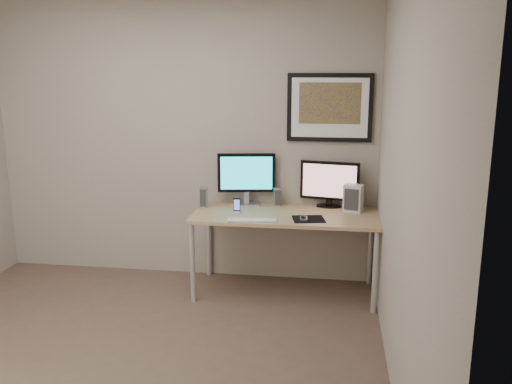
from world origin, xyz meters
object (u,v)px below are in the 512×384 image
Objects in this scene: desk at (285,221)px; fan_unit at (353,198)px; framed_art at (330,108)px; monitor_large at (246,177)px; keyboard at (252,220)px; phone_dock at (237,206)px; monitor_tv at (330,183)px; speaker_right at (277,197)px; speaker_left at (204,197)px.

fan_unit is at bearing 14.66° from desk.
monitor_large is at bearing -173.98° from framed_art.
desk is at bearing 41.44° from keyboard.
phone_dock is (-0.77, -0.37, -0.82)m from framed_art.
phone_dock is at bearing -174.25° from desk.
framed_art reaches higher than phone_dock.
desk is at bearing 3.25° from phone_dock.
desk is 3.02× the size of monitor_tv.
monitor_tv reaches higher than keyboard.
speaker_right is at bearing 111.72° from desk.
monitor_large is 0.99× the size of monitor_tv.
desk is 0.31m from speaker_right.
monitor_large reaches higher than phone_dock.
speaker_left is (-1.12, -0.17, -0.13)m from monitor_tv.
monitor_tv is 3.11× the size of speaker_right.
fan_unit is (0.21, -0.13, -0.10)m from monitor_tv.
monitor_tv is 2.84× the size of speaker_left.
monitor_large reaches higher than monitor_tv.
phone_dock is 0.29m from keyboard.
framed_art is 0.97m from monitor_large.
framed_art is 4.41× the size of speaker_right.
desk is 6.66× the size of fan_unit.
monitor_large is 0.34m from speaker_right.
fan_unit is at bearing -2.00° from speaker_left.
speaker_right is 0.41× the size of keyboard.
monitor_large is at bearing 80.32° from phone_dock.
monitor_large is at bearing 17.61° from speaker_left.
monitor_large is (-0.73, -0.08, -0.63)m from framed_art.
phone_dock is at bearing -147.80° from monitor_tv.
speaker_left is 0.45× the size of keyboard.
keyboard is (-0.25, -0.27, 0.07)m from desk.
framed_art is 5.60× the size of phone_dock.
monitor_tv reaches higher than speaker_right.
monitor_tv is 0.27m from fan_unit.
speaker_left is (-0.37, -0.14, -0.17)m from monitor_large.
monitor_tv is 1.14m from speaker_left.
speaker_right reaches higher than keyboard.
monitor_tv reaches higher than fan_unit.
framed_art reaches higher than speaker_left.
speaker_right is at bearing -170.61° from fan_unit.
desk is 3.87× the size of keyboard.
keyboard is (0.50, -0.38, -0.09)m from speaker_left.
monitor_large is 2.81× the size of speaker_left.
speaker_left is at bearing 152.84° from phone_dock.
monitor_large reaches higher than speaker_right.
desk is at bearing -147.62° from fan_unit.
keyboard is at bearing -121.39° from speaker_right.
fan_unit is (0.58, 0.15, 0.19)m from desk.
keyboard is at bearing -84.78° from monitor_large.
desk is 0.55m from monitor_tv.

